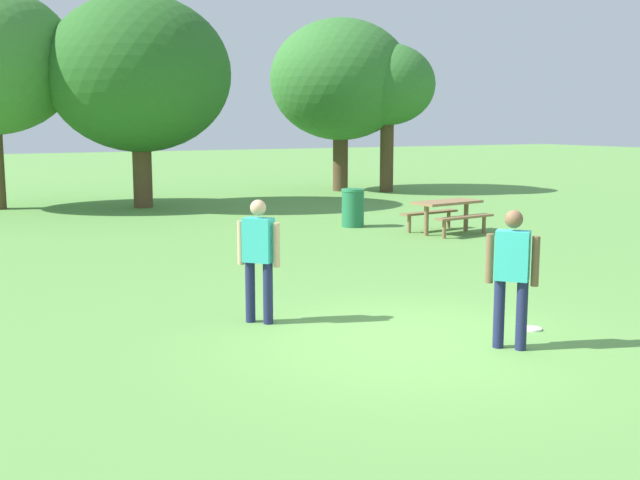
# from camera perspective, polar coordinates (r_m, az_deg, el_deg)

# --- Properties ---
(ground_plane) EXTENTS (120.00, 120.00, 0.00)m
(ground_plane) POSITION_cam_1_polar(r_m,az_deg,el_deg) (9.69, 6.78, -7.30)
(ground_plane) COLOR #609947
(person_thrower) EXTENTS (0.43, 0.49, 1.64)m
(person_thrower) POSITION_cam_1_polar(r_m,az_deg,el_deg) (10.30, -4.47, -0.93)
(person_thrower) COLOR #1E234C
(person_thrower) RESTS_ON ground
(person_catcher) EXTENTS (0.43, 0.49, 1.64)m
(person_catcher) POSITION_cam_1_polar(r_m,az_deg,el_deg) (9.37, 13.75, -2.12)
(person_catcher) COLOR #1E234C
(person_catcher) RESTS_ON ground
(frisbee) EXTENTS (0.25, 0.25, 0.03)m
(frisbee) POSITION_cam_1_polar(r_m,az_deg,el_deg) (10.48, 15.12, -6.24)
(frisbee) COLOR white
(frisbee) RESTS_ON ground
(picnic_table_near) EXTENTS (1.88, 1.64, 0.77)m
(picnic_table_near) POSITION_cam_1_polar(r_m,az_deg,el_deg) (18.86, 9.18, 2.19)
(picnic_table_near) COLOR olive
(picnic_table_near) RESTS_ON ground
(trash_can_further_along) EXTENTS (0.59, 0.59, 0.96)m
(trash_can_further_along) POSITION_cam_1_polar(r_m,az_deg,el_deg) (19.79, 2.40, 2.36)
(trash_can_further_along) COLOR #237047
(trash_can_further_along) RESTS_ON ground
(tree_far_right) EXTENTS (5.54, 5.54, 6.40)m
(tree_far_right) POSITION_cam_1_polar(r_m,az_deg,el_deg) (24.80, -12.99, 11.64)
(tree_far_right) COLOR brown
(tree_far_right) RESTS_ON ground
(tree_slender_mid) EXTENTS (5.29, 5.29, 6.41)m
(tree_slender_mid) POSITION_cam_1_polar(r_m,az_deg,el_deg) (29.94, 1.51, 11.52)
(tree_slender_mid) COLOR #4C3823
(tree_slender_mid) RESTS_ON ground
(tree_back_left) EXTENTS (3.51, 3.51, 5.46)m
(tree_back_left) POSITION_cam_1_polar(r_m,az_deg,el_deg) (29.57, 4.93, 11.09)
(tree_back_left) COLOR #4C3823
(tree_back_left) RESTS_ON ground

